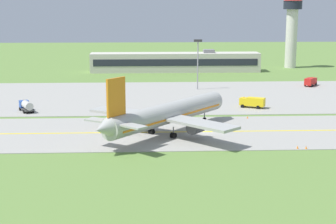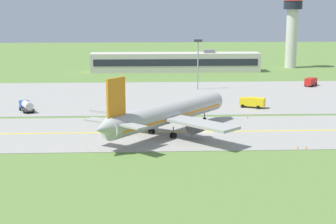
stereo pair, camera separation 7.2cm
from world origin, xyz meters
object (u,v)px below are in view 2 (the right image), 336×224
Objects in this scene: airplane_lead at (167,114)px; service_truck_catering at (26,106)px; control_tower at (292,25)px; apron_light_mast at (198,58)px; service_truck_fuel at (311,81)px; service_truck_pushback at (253,102)px.

airplane_lead is 39.67m from service_truck_catering.
control_tower is at bearing 63.58° from airplane_lead.
apron_light_mast is at bearing 78.19° from airplane_lead.
airplane_lead reaches higher than service_truck_catering.
apron_light_mast is (11.48, 54.90, 5.19)m from airplane_lead.
apron_light_mast reaches higher than airplane_lead.
apron_light_mast reaches higher than service_truck_catering.
service_truck_pushback is (-24.86, -33.74, 0.00)m from service_truck_fuel.
airplane_lead is at bearing -101.81° from apron_light_mast.
airplane_lead is at bearing -36.56° from service_truck_catering.
service_truck_pushback is 0.23× the size of control_tower.
airplane_lead is at bearing -116.42° from control_tower.
control_tower reaches higher than service_truck_pushback.
service_truck_pushback is at bearing -126.38° from service_truck_fuel.
service_truck_fuel is 36.43m from apron_light_mast.
airplane_lead is 2.26× the size of apron_light_mast.
apron_light_mast is at bearing -172.38° from service_truck_fuel.
service_truck_fuel is at bearing 24.64° from service_truck_catering.
airplane_lead is 56.33m from apron_light_mast.
airplane_lead reaches higher than service_truck_pushback.
service_truck_fuel is 0.96× the size of service_truck_catering.
control_tower is at bearing 81.87° from service_truck_fuel.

